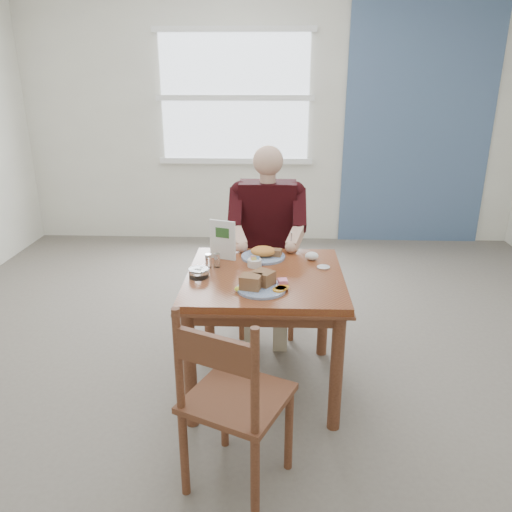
{
  "coord_description": "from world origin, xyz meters",
  "views": [
    {
      "loc": [
        0.05,
        -2.67,
        1.83
      ],
      "look_at": [
        -0.05,
        0.0,
        0.86
      ],
      "focal_mm": 35.0,
      "sensor_mm": 36.0,
      "label": 1
    }
  ],
  "objects_px": {
    "chair_far": "(267,268)",
    "far_plate": "(264,254)",
    "table": "(265,292)",
    "near_plate": "(260,284)",
    "diner": "(267,228)",
    "chair_near": "(232,401)"
  },
  "relations": [
    {
      "from": "table",
      "to": "diner",
      "type": "height_order",
      "value": "diner"
    },
    {
      "from": "chair_far",
      "to": "chair_near",
      "type": "xyz_separation_m",
      "value": [
        -0.12,
        -1.63,
        0.0
      ]
    },
    {
      "from": "diner",
      "to": "far_plate",
      "type": "height_order",
      "value": "diner"
    },
    {
      "from": "table",
      "to": "far_plate",
      "type": "distance_m",
      "value": 0.31
    },
    {
      "from": "chair_far",
      "to": "chair_near",
      "type": "height_order",
      "value": "same"
    },
    {
      "from": "diner",
      "to": "chair_near",
      "type": "bearing_deg",
      "value": -94.58
    },
    {
      "from": "diner",
      "to": "near_plate",
      "type": "height_order",
      "value": "diner"
    },
    {
      "from": "chair_far",
      "to": "far_plate",
      "type": "relative_size",
      "value": 2.91
    },
    {
      "from": "near_plate",
      "to": "chair_near",
      "type": "bearing_deg",
      "value": -99.56
    },
    {
      "from": "table",
      "to": "near_plate",
      "type": "distance_m",
      "value": 0.26
    },
    {
      "from": "far_plate",
      "to": "near_plate",
      "type": "bearing_deg",
      "value": -91.01
    },
    {
      "from": "diner",
      "to": "near_plate",
      "type": "relative_size",
      "value": 4.06
    },
    {
      "from": "far_plate",
      "to": "diner",
      "type": "bearing_deg",
      "value": 88.51
    },
    {
      "from": "chair_far",
      "to": "chair_near",
      "type": "bearing_deg",
      "value": -94.33
    },
    {
      "from": "table",
      "to": "chair_far",
      "type": "xyz_separation_m",
      "value": [
        0.0,
        0.8,
        -0.16
      ]
    },
    {
      "from": "chair_near",
      "to": "near_plate",
      "type": "height_order",
      "value": "chair_near"
    },
    {
      "from": "chair_far",
      "to": "diner",
      "type": "distance_m",
      "value": 0.34
    },
    {
      "from": "near_plate",
      "to": "far_plate",
      "type": "relative_size",
      "value": 1.04
    },
    {
      "from": "table",
      "to": "chair_far",
      "type": "distance_m",
      "value": 0.81
    },
    {
      "from": "chair_near",
      "to": "far_plate",
      "type": "height_order",
      "value": "chair_near"
    },
    {
      "from": "chair_far",
      "to": "near_plate",
      "type": "bearing_deg",
      "value": -91.13
    },
    {
      "from": "chair_far",
      "to": "near_plate",
      "type": "distance_m",
      "value": 1.06
    }
  ]
}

